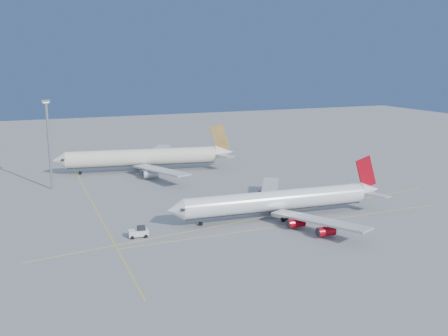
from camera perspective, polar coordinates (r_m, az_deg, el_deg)
ground at (r=137.05m, az=3.52°, el=-4.93°), size 500.00×500.00×0.00m
taxiway_lines at (r=137.28m, az=-3.20°, el=-4.89°), size 118.86×140.00×0.02m
airliner_virgin at (r=131.28m, az=6.51°, el=-3.72°), size 60.42×54.17×14.90m
airliner_etihad at (r=186.36m, az=-8.87°, el=1.23°), size 66.39×60.67×17.38m
pushback_tug at (r=118.79m, az=-9.69°, el=-7.23°), size 4.68×3.11×2.52m
light_mast at (r=165.57m, az=-19.42°, el=3.33°), size 2.45×2.45×28.37m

